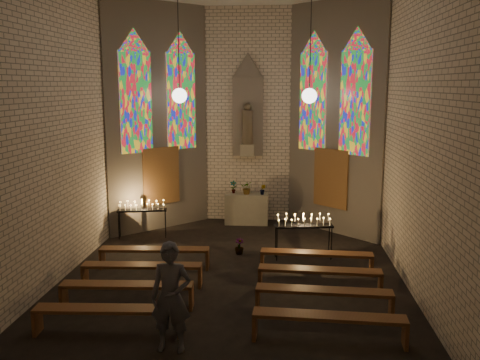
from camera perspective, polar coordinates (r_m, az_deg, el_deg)
name	(u,v)px	position (r m, az deg, el deg)	size (l,w,h in m)	color
floor	(231,284)	(12.52, -0.97, -11.03)	(12.00, 12.00, 0.00)	black
room	(242,114)	(15.06, 0.21, 7.07)	(8.22, 12.43, 7.00)	beige
altar	(247,209)	(17.58, 0.71, -3.08)	(1.40, 0.60, 1.00)	#ABA48B
flower_vase_left	(233,187)	(17.53, -0.72, -0.75)	(0.22, 0.15, 0.42)	#4C723F
flower_vase_center	(247,188)	(17.36, 0.76, -0.83)	(0.39, 0.34, 0.43)	#4C723F
flower_vase_right	(263,189)	(17.32, 2.44, -1.02)	(0.19, 0.15, 0.34)	#4C723F
aisle_flower_pot	(239,246)	(14.54, -0.08, -7.09)	(0.24, 0.24, 0.43)	#4C723F
votive_stand_left	(142,208)	(16.17, -10.41, -2.91)	(1.50, 0.61, 1.07)	black
votive_stand_right	(304,223)	(14.09, 6.82, -4.56)	(1.56, 0.56, 1.12)	black
pew_left_0	(155,252)	(13.57, -9.11, -7.57)	(2.72, 0.52, 0.52)	brown
pew_right_0	(316,256)	(13.24, 8.15, -8.00)	(2.72, 0.52, 0.52)	brown
pew_left_1	(142,268)	(12.47, -10.40, -9.22)	(2.72, 0.52, 0.52)	brown
pew_right_1	(320,273)	(12.11, 8.50, -9.77)	(2.72, 0.52, 0.52)	brown
pew_left_2	(127,288)	(11.39, -11.97, -11.19)	(2.72, 0.52, 0.52)	brown
pew_right_2	(324,294)	(10.99, 8.93, -11.90)	(2.72, 0.52, 0.52)	brown
pew_left_3	(108,312)	(10.33, -13.89, -13.55)	(2.72, 0.52, 0.52)	brown
pew_right_3	(329,320)	(9.89, 9.47, -14.50)	(2.72, 0.52, 0.52)	brown
visitor	(171,297)	(9.38, -7.38, -12.29)	(0.70, 0.46, 1.92)	#4C4D56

